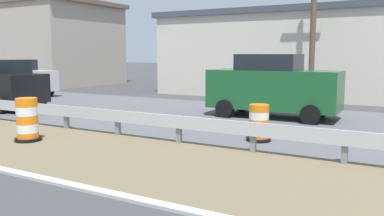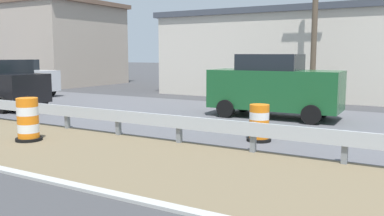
{
  "view_description": "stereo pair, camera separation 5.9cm",
  "coord_description": "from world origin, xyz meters",
  "px_view_note": "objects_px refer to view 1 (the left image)",
  "views": [
    {
      "loc": [
        -6.05,
        5.42,
        2.25
      ],
      "look_at": [
        2.12,
        10.06,
        0.99
      ],
      "focal_mm": 37.71,
      "sensor_mm": 36.0,
      "label": 1
    },
    {
      "loc": [
        -6.02,
        5.37,
        2.25
      ],
      "look_at": [
        2.12,
        10.06,
        0.99
      ],
      "focal_mm": 37.71,
      "sensor_mm": 36.0,
      "label": 2
    }
  ],
  "objects_px": {
    "car_lead_far_lane": "(0,84)",
    "car_distant_a": "(13,78)",
    "car_trailing_near_lane": "(273,86)",
    "traffic_barrel_close": "(259,125)",
    "traffic_barrel_mid": "(27,122)",
    "utility_pole_near": "(313,19)"
  },
  "relations": [
    {
      "from": "utility_pole_near",
      "to": "traffic_barrel_mid",
      "type": "bearing_deg",
      "value": 156.45
    },
    {
      "from": "traffic_barrel_close",
      "to": "car_distant_a",
      "type": "xyz_separation_m",
      "value": [
        4.24,
        15.44,
        0.55
      ]
    },
    {
      "from": "car_trailing_near_lane",
      "to": "car_distant_a",
      "type": "relative_size",
      "value": 0.96
    },
    {
      "from": "car_trailing_near_lane",
      "to": "car_distant_a",
      "type": "distance_m",
      "value": 14.47
    },
    {
      "from": "traffic_barrel_close",
      "to": "car_distant_a",
      "type": "bearing_deg",
      "value": 74.64
    },
    {
      "from": "car_lead_far_lane",
      "to": "utility_pole_near",
      "type": "xyz_separation_m",
      "value": [
        7.12,
        -10.98,
        2.7
      ]
    },
    {
      "from": "car_lead_far_lane",
      "to": "traffic_barrel_mid",
      "type": "bearing_deg",
      "value": 152.06
    },
    {
      "from": "traffic_barrel_close",
      "to": "car_lead_far_lane",
      "type": "height_order",
      "value": "car_lead_far_lane"
    },
    {
      "from": "car_lead_far_lane",
      "to": "car_distant_a",
      "type": "relative_size",
      "value": 0.88
    },
    {
      "from": "car_trailing_near_lane",
      "to": "utility_pole_near",
      "type": "xyz_separation_m",
      "value": [
        3.8,
        -0.43,
        2.6
      ]
    },
    {
      "from": "car_distant_a",
      "to": "utility_pole_near",
      "type": "height_order",
      "value": "utility_pole_near"
    },
    {
      "from": "traffic_barrel_close",
      "to": "traffic_barrel_mid",
      "type": "xyz_separation_m",
      "value": [
        -2.95,
        5.23,
        0.08
      ]
    },
    {
      "from": "car_distant_a",
      "to": "utility_pole_near",
      "type": "distance_m",
      "value": 15.56
    },
    {
      "from": "car_trailing_near_lane",
      "to": "car_lead_far_lane",
      "type": "relative_size",
      "value": 1.09
    },
    {
      "from": "traffic_barrel_close",
      "to": "car_trailing_near_lane",
      "type": "bearing_deg",
      "value": 13.59
    },
    {
      "from": "car_trailing_near_lane",
      "to": "car_lead_far_lane",
      "type": "bearing_deg",
      "value": -163.68
    },
    {
      "from": "car_distant_a",
      "to": "utility_pole_near",
      "type": "relative_size",
      "value": 0.67
    },
    {
      "from": "traffic_barrel_mid",
      "to": "utility_pole_near",
      "type": "xyz_separation_m",
      "value": [
        10.77,
        -4.7,
        3.21
      ]
    },
    {
      "from": "traffic_barrel_close",
      "to": "utility_pole_near",
      "type": "height_order",
      "value": "utility_pole_near"
    },
    {
      "from": "traffic_barrel_mid",
      "to": "car_trailing_near_lane",
      "type": "bearing_deg",
      "value": -31.43
    },
    {
      "from": "car_trailing_near_lane",
      "to": "car_lead_far_lane",
      "type": "height_order",
      "value": "car_trailing_near_lane"
    },
    {
      "from": "car_trailing_near_lane",
      "to": "car_lead_far_lane",
      "type": "xyz_separation_m",
      "value": [
        -3.32,
        10.55,
        -0.11
      ]
    }
  ]
}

